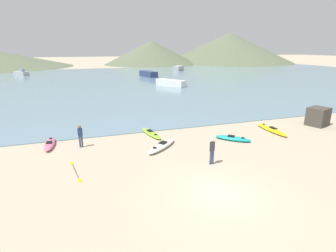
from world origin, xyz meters
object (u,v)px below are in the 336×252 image
(kayak_on_sand_3, at_px, (50,144))
(moored_boat_2, at_px, (148,74))
(moored_boat_1, at_px, (178,68))
(kayak_on_sand_0, at_px, (162,146))
(moored_boat_3, at_px, (171,83))
(moored_boat_0, at_px, (21,73))
(shoreline_rock, at_px, (318,117))
(kayak_on_sand_1, at_px, (233,138))
(loose_paddle, at_px, (76,171))
(person_near_foreground, at_px, (212,149))
(kayak_on_sand_2, at_px, (151,133))
(kayak_on_sand_4, at_px, (271,129))
(person_near_waterline, at_px, (80,135))

(kayak_on_sand_3, xyz_separation_m, moored_boat_2, (17.77, 41.45, 0.53))
(moored_boat_1, xyz_separation_m, moored_boat_2, (-12.66, -13.56, -0.04))
(kayak_on_sand_0, xyz_separation_m, moored_boat_1, (23.18, 57.90, 0.55))
(kayak_on_sand_3, distance_m, moored_boat_3, 30.73)
(kayak_on_sand_0, distance_m, moored_boat_1, 62.37)
(kayak_on_sand_0, bearing_deg, moored_boat_0, 107.67)
(kayak_on_sand_3, xyz_separation_m, shoreline_rock, (21.87, -1.96, 0.63))
(moored_boat_1, bearing_deg, kayak_on_sand_1, -106.99)
(kayak_on_sand_3, height_order, loose_paddle, kayak_on_sand_3)
(person_near_foreground, xyz_separation_m, moored_boat_2, (8.49, 47.65, -0.24))
(kayak_on_sand_3, bearing_deg, kayak_on_sand_2, 1.19)
(moored_boat_3, relative_size, loose_paddle, 2.11)
(kayak_on_sand_1, height_order, moored_boat_3, moored_boat_3)
(kayak_on_sand_3, relative_size, kayak_on_sand_4, 0.77)
(kayak_on_sand_0, relative_size, kayak_on_sand_2, 0.89)
(moored_boat_1, bearing_deg, moored_boat_2, -133.03)
(moored_boat_1, xyz_separation_m, moored_boat_3, (-12.76, -29.87, -0.13))
(loose_paddle, bearing_deg, person_near_foreground, -11.29)
(kayak_on_sand_1, height_order, kayak_on_sand_4, kayak_on_sand_4)
(moored_boat_1, relative_size, shoreline_rock, 3.34)
(kayak_on_sand_1, relative_size, moored_boat_1, 0.42)
(person_near_foreground, bearing_deg, kayak_on_sand_1, 42.95)
(kayak_on_sand_4, xyz_separation_m, moored_boat_1, (13.61, 57.21, 0.55))
(kayak_on_sand_0, bearing_deg, moored_boat_1, 68.18)
(moored_boat_1, height_order, loose_paddle, moored_boat_1)
(person_near_waterline, height_order, moored_boat_3, person_near_waterline)
(kayak_on_sand_2, bearing_deg, person_near_waterline, -168.40)
(moored_boat_0, height_order, moored_boat_1, moored_boat_0)
(kayak_on_sand_1, bearing_deg, person_near_waterline, 168.76)
(person_near_waterline, height_order, loose_paddle, person_near_waterline)
(shoreline_rock, bearing_deg, moored_boat_2, 95.39)
(moored_boat_3, bearing_deg, moored_boat_2, 89.62)
(person_near_waterline, distance_m, moored_boat_2, 45.18)
(moored_boat_2, bearing_deg, person_near_foreground, -100.10)
(kayak_on_sand_3, bearing_deg, moored_boat_2, 66.79)
(moored_boat_3, xyz_separation_m, loose_paddle, (-15.96, -29.83, -0.58))
(kayak_on_sand_4, distance_m, moored_boat_0, 62.82)
(kayak_on_sand_1, relative_size, moored_boat_2, 0.39)
(kayak_on_sand_2, distance_m, moored_boat_2, 42.61)
(moored_boat_1, relative_size, moored_boat_2, 0.94)
(kayak_on_sand_3, distance_m, shoreline_rock, 21.97)
(person_near_foreground, bearing_deg, person_near_waterline, 143.73)
(moored_boat_3, bearing_deg, kayak_on_sand_0, -110.39)
(kayak_on_sand_0, relative_size, loose_paddle, 1.03)
(kayak_on_sand_2, height_order, loose_paddle, kayak_on_sand_2)
(kayak_on_sand_4, distance_m, person_near_foreground, 8.56)
(kayak_on_sand_4, bearing_deg, shoreline_rock, 2.79)
(person_near_waterline, height_order, moored_boat_0, moored_boat_0)
(moored_boat_1, bearing_deg, moored_boat_3, -113.14)
(loose_paddle, bearing_deg, moored_boat_2, 70.80)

